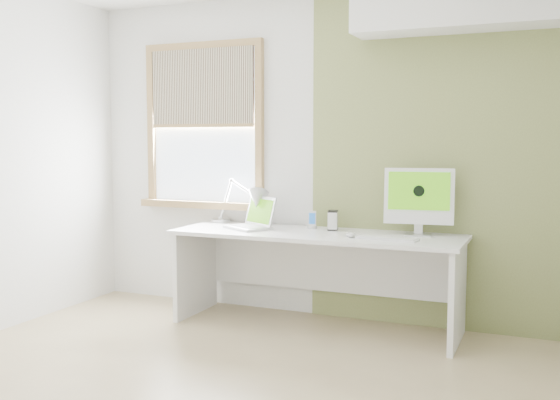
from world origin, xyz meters
The scene contains 11 objects.
room centered at (0.00, 0.00, 1.30)m, with size 4.04×3.54×2.64m.
accent_wall centered at (1.00, 1.74, 1.30)m, with size 2.00×0.02×2.60m, color olive.
window centered at (-1.00, 1.71, 1.54)m, with size 1.20×0.14×1.42m.
desk centered at (0.15, 1.44, 0.53)m, with size 2.20×0.70×0.73m.
desk_lamp centered at (-0.48, 1.55, 0.93)m, with size 0.63×0.39×0.38m.
laptop centered at (-0.39, 1.42, 0.79)m, with size 0.45×0.42×0.25m.
phone_dock centered at (0.05, 1.57, 0.77)m, with size 0.08×0.08×0.14m.
external_drive centered at (0.23, 1.57, 0.81)m, with size 0.10×0.13×0.15m.
imac centered at (0.89, 1.56, 1.01)m, with size 0.51×0.19×0.49m.
keyboard centered at (0.73, 1.25, 0.74)m, with size 0.44×0.17×0.02m.
mouse centered at (0.46, 1.28, 0.75)m, with size 0.07×0.11×0.03m, color white.
Camera 1 is at (1.78, -3.13, 1.42)m, focal length 41.08 mm.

